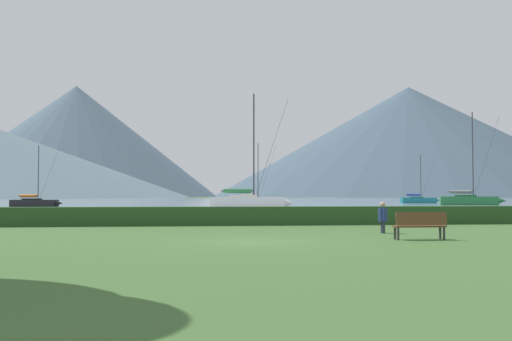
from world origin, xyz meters
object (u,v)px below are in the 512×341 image
at_px(sailboat_slip_2, 249,202).
at_px(person_seated_viewer, 383,216).
at_px(sailboat_slip_6, 419,200).
at_px(sailboat_slip_5, 255,201).
at_px(sailboat_slip_4, 35,202).
at_px(park_bench_near_path, 420,224).
at_px(sailboat_slip_3, 469,200).

height_order(sailboat_slip_2, person_seated_viewer, sailboat_slip_2).
bearing_deg(sailboat_slip_2, sailboat_slip_6, 56.10).
distance_m(sailboat_slip_5, person_seated_viewer, 66.90).
xyz_separation_m(sailboat_slip_4, park_bench_near_path, (26.65, -59.43, -0.01)).
xyz_separation_m(sailboat_slip_2, sailboat_slip_6, (35.21, 39.79, -0.18)).
relative_size(sailboat_slip_2, sailboat_slip_3, 0.92).
bearing_deg(sailboat_slip_6, park_bench_near_path, -105.53).
xyz_separation_m(sailboat_slip_3, sailboat_slip_6, (0.54, 20.68, -0.20)).
bearing_deg(sailboat_slip_5, sailboat_slip_6, 33.53).
relative_size(sailboat_slip_4, sailboat_slip_6, 0.89).
bearing_deg(sailboat_slip_3, sailboat_slip_2, -132.02).
relative_size(park_bench_near_path, person_seated_viewer, 1.42).
height_order(sailboat_slip_6, park_bench_near_path, sailboat_slip_6).
bearing_deg(sailboat_slip_5, sailboat_slip_3, -2.24).
xyz_separation_m(sailboat_slip_5, park_bench_near_path, (-2.69, -70.40, -0.03)).
height_order(sailboat_slip_2, sailboat_slip_5, sailboat_slip_2).
height_order(sailboat_slip_5, sailboat_slip_6, sailboat_slip_5).
bearing_deg(sailboat_slip_3, sailboat_slip_4, -155.76).
distance_m(sailboat_slip_2, sailboat_slip_4, 29.11).
height_order(sailboat_slip_2, sailboat_slip_6, sailboat_slip_2).
xyz_separation_m(sailboat_slip_2, sailboat_slip_4, (-25.68, 13.69, -0.23)).
height_order(sailboat_slip_5, park_bench_near_path, sailboat_slip_5).
bearing_deg(person_seated_viewer, sailboat_slip_3, 66.28).
relative_size(sailboat_slip_2, sailboat_slip_6, 1.44).
height_order(sailboat_slip_4, person_seated_viewer, sailboat_slip_4).
xyz_separation_m(sailboat_slip_2, park_bench_near_path, (0.97, -45.73, -0.24)).
distance_m(sailboat_slip_3, sailboat_slip_6, 20.69).
distance_m(sailboat_slip_4, person_seated_viewer, 61.85).
xyz_separation_m(sailboat_slip_3, park_bench_near_path, (-33.71, -64.84, -0.26)).
relative_size(sailboat_slip_4, sailboat_slip_5, 0.83).
distance_m(sailboat_slip_5, park_bench_near_path, 70.46).
bearing_deg(park_bench_near_path, sailboat_slip_4, 114.74).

